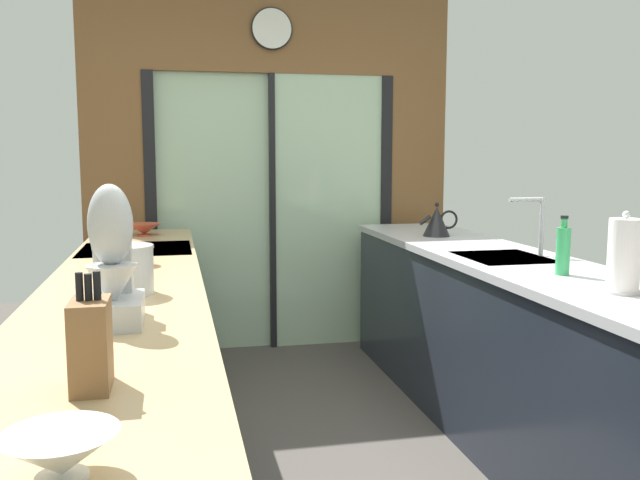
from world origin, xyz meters
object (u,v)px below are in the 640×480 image
Objects in this scene: soap_bottle_far at (563,250)px; paper_towel_roll at (624,256)px; mixing_bowl_mid at (134,256)px; kettle at (437,221)px; stock_pot at (124,270)px; knife_block at (91,344)px; oven_range at (139,332)px; mixing_bowl_far at (144,229)px; stand_mixer at (113,271)px; mixing_bowl_near at (61,454)px.

paper_towel_roll is at bearing -90.00° from soap_bottle_far.
kettle is (1.78, 0.76, 0.05)m from mixing_bowl_mid.
stock_pot is 1.78m from soap_bottle_far.
mixing_bowl_mid is 1.68m from knife_block.
paper_towel_roll is (1.80, -1.60, 0.60)m from oven_range.
mixing_bowl_far is 1.83m from stock_pot.
paper_towel_roll is (1.78, 0.07, -0.03)m from stand_mixer.
kettle is at bearing 89.91° from soap_bottle_far.
soap_bottle_far is at bearing 30.34° from knife_block.
stand_mixer is 0.45m from stock_pot.
soap_bottle_far is (1.78, 1.46, 0.07)m from mixing_bowl_near.
soap_bottle_far is (1.78, -0.63, 0.06)m from mixing_bowl_mid.
paper_towel_roll reaches higher than mixing_bowl_far.
kettle is (1.80, 0.18, 0.56)m from oven_range.
stock_pot reaches higher than mixing_bowl_mid.
stock_pot is (-0.00, -0.65, 0.05)m from mixing_bowl_mid.
soap_bottle_far is (1.78, 0.02, 0.02)m from stock_pot.
soap_bottle_far is at bearing -90.09° from kettle.
soap_bottle_far is at bearing -45.49° from mixing_bowl_far.
stand_mixer is at bearing -165.43° from soap_bottle_far.
mixing_bowl_near is at bearing -140.58° from soap_bottle_far.
paper_towel_roll is (-0.00, -1.78, 0.04)m from kettle.
mixing_bowl_mid is 0.71× the size of knife_block.
kettle is (1.78, 1.86, -0.07)m from stand_mixer.
mixing_bowl_mid is 0.61× the size of paper_towel_roll.
mixing_bowl_near is at bearing -148.93° from paper_towel_roll.
stock_pot is 0.85× the size of kettle.
mixing_bowl_mid reaches higher than mixing_bowl_near.
knife_block reaches higher than stock_pot.
knife_block is at bearing -126.20° from kettle.
mixing_bowl_mid is at bearing 150.06° from paper_towel_roll.
kettle reaches higher than mixing_bowl_far.
stand_mixer is at bearing -89.37° from oven_range.
stock_pot is at bearing -179.42° from soap_bottle_far.
soap_bottle_far is 0.39m from paper_towel_roll.
paper_towel_roll reaches higher than oven_range.
knife_block reaches higher than mixing_bowl_far.
oven_range is at bearing 90.39° from mixing_bowl_near.
kettle is at bearing 58.04° from mixing_bowl_near.
knife_block is at bearing -89.53° from oven_range.
kettle reaches higher than mixing_bowl_mid.
paper_towel_roll is (1.78, -0.37, 0.05)m from stock_pot.
knife_block reaches higher than mixing_bowl_near.
mixing_bowl_far is 0.84× the size of soap_bottle_far.
oven_range is at bearing 90.47° from knife_block.
soap_bottle_far is at bearing -19.62° from mixing_bowl_mid.
kettle is 1.02× the size of soap_bottle_far.
stock_pot is at bearing 168.17° from paper_towel_roll.
paper_towel_roll is at bearing -41.71° from oven_range.
knife_block is (0.00, -1.68, 0.06)m from mixing_bowl_mid.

